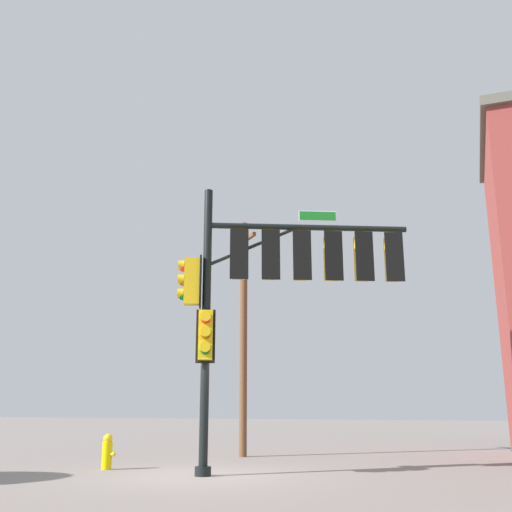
{
  "coord_description": "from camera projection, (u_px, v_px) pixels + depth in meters",
  "views": [
    {
      "loc": [
        5.78,
        -12.51,
        1.47
      ],
      "look_at": [
        1.42,
        -0.49,
        4.73
      ],
      "focal_mm": 41.59,
      "sensor_mm": 36.0,
      "label": 1
    }
  ],
  "objects": [
    {
      "name": "fire_hydrant",
      "position": [
        107.0,
        452.0,
        14.4
      ],
      "size": [
        0.33,
        0.24,
        0.83
      ],
      "color": "#DAC405",
      "rests_on": "ground_plane"
    },
    {
      "name": "ground_plane",
      "position": [
        203.0,
        476.0,
        12.94
      ],
      "size": [
        120.0,
        120.0,
        0.0
      ],
      "primitive_type": "plane",
      "color": "gray"
    },
    {
      "name": "utility_pole",
      "position": [
        243.0,
        329.0,
        18.92
      ],
      "size": [
        1.31,
        1.4,
        7.42
      ],
      "color": "brown",
      "rests_on": "ground_plane"
    },
    {
      "name": "signal_pole_assembly",
      "position": [
        277.0,
        277.0,
        14.15
      ],
      "size": [
        5.17,
        2.86,
        6.64
      ],
      "color": "black",
      "rests_on": "ground_plane"
    }
  ]
}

